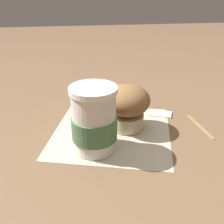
{
  "coord_description": "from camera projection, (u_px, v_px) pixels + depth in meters",
  "views": [
    {
      "loc": [
        -0.48,
        0.07,
        0.29
      ],
      "look_at": [
        0.0,
        0.0,
        0.05
      ],
      "focal_mm": 42.0,
      "sensor_mm": 36.0,
      "label": 1
    }
  ],
  "objects": [
    {
      "name": "wooden_stirrer",
      "position": [
        200.0,
        126.0,
        0.58
      ],
      "size": [
        0.11,
        0.02,
        0.0
      ],
      "primitive_type": "cube",
      "rotation": [
        0.0,
        0.0,
        0.09
      ],
      "color": "#9E7547",
      "rests_on": "ground_plane"
    },
    {
      "name": "muffin",
      "position": [
        127.0,
        105.0,
        0.56
      ],
      "size": [
        0.1,
        0.1,
        0.1
      ],
      "color": "beige",
      "rests_on": "paper_napkin"
    },
    {
      "name": "coffee_cup",
      "position": [
        94.0,
        121.0,
        0.48
      ],
      "size": [
        0.09,
        0.09,
        0.13
      ],
      "color": "silver",
      "rests_on": "paper_napkin"
    },
    {
      "name": "banana",
      "position": [
        104.0,
        102.0,
        0.65
      ],
      "size": [
        0.18,
        0.07,
        0.04
      ],
      "color": "gold",
      "rests_on": "paper_napkin"
    },
    {
      "name": "sugar_packet",
      "position": [
        161.0,
        113.0,
        0.63
      ],
      "size": [
        0.05,
        0.06,
        0.01
      ],
      "primitive_type": "cube",
      "rotation": [
        0.0,
        0.0,
        4.32
      ],
      "color": "white",
      "rests_on": "ground_plane"
    },
    {
      "name": "ground_plane",
      "position": [
        112.0,
        131.0,
        0.57
      ],
      "size": [
        3.0,
        3.0,
        0.0
      ],
      "primitive_type": "plane",
      "color": "brown"
    },
    {
      "name": "paper_napkin",
      "position": [
        112.0,
        131.0,
        0.56
      ],
      "size": [
        0.3,
        0.3,
        0.0
      ],
      "primitive_type": "cube",
      "rotation": [
        0.0,
        0.0,
        -0.27
      ],
      "color": "beige",
      "rests_on": "ground_plane"
    }
  ]
}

